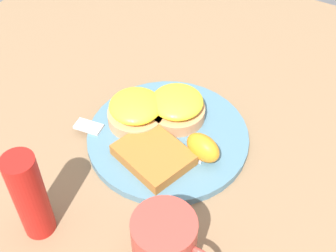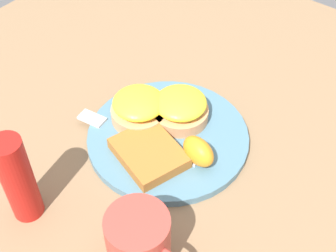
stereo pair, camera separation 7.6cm
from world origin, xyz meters
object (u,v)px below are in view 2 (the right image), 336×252
object	(u,v)px
sandwich_benedict_left	(180,108)
sandwich_benedict_right	(140,107)
hashbrown_patty	(149,153)
orange_wedge	(198,151)
fork	(128,134)
condiment_bottle	(18,179)
cup	(140,244)

from	to	relation	value
sandwich_benedict_left	sandwich_benedict_right	bearing A→B (deg)	-143.82
hashbrown_patty	sandwich_benedict_right	bearing A→B (deg)	138.96
sandwich_benedict_left	sandwich_benedict_right	distance (m)	0.07
sandwich_benedict_left	orange_wedge	size ratio (longest dim) A/B	1.59
fork	condiment_bottle	world-z (taller)	condiment_bottle
orange_wedge	fork	distance (m)	0.13
hashbrown_patty	fork	size ratio (longest dim) A/B	0.49
sandwich_benedict_right	hashbrown_patty	bearing A→B (deg)	-41.04
sandwich_benedict_left	condiment_bottle	bearing A→B (deg)	-103.87
fork	condiment_bottle	distance (m)	0.20
orange_wedge	fork	world-z (taller)	orange_wedge
sandwich_benedict_left	fork	bearing A→B (deg)	-117.31
sandwich_benedict_right	hashbrown_patty	xyz separation A→B (m)	(0.07, -0.06, -0.01)
fork	condiment_bottle	size ratio (longest dim) A/B	1.50
sandwich_benedict_right	condiment_bottle	xyz separation A→B (m)	(-0.01, -0.24, 0.04)
hashbrown_patty	orange_wedge	bearing A→B (deg)	32.97
hashbrown_patty	orange_wedge	xyz separation A→B (m)	(0.06, 0.04, 0.01)
orange_wedge	sandwich_benedict_right	bearing A→B (deg)	172.52
sandwich_benedict_left	hashbrown_patty	world-z (taller)	sandwich_benedict_left
orange_wedge	fork	size ratio (longest dim) A/B	0.27
sandwich_benedict_left	fork	world-z (taller)	sandwich_benedict_left
fork	condiment_bottle	bearing A→B (deg)	-97.29
sandwich_benedict_left	condiment_bottle	size ratio (longest dim) A/B	0.64
hashbrown_patty	fork	world-z (taller)	hashbrown_patty
orange_wedge	hashbrown_patty	bearing A→B (deg)	-147.03
cup	condiment_bottle	world-z (taller)	condiment_bottle
orange_wedge	condiment_bottle	world-z (taller)	condiment_bottle
sandwich_benedict_left	hashbrown_patty	distance (m)	0.10
hashbrown_patty	cup	distance (m)	0.18
sandwich_benedict_right	fork	size ratio (longest dim) A/B	0.43
sandwich_benedict_left	cup	distance (m)	0.27
hashbrown_patty	orange_wedge	size ratio (longest dim) A/B	1.84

